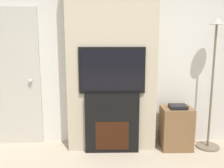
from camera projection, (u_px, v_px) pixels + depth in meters
The scene contains 7 objects.
wall_back at pixel (111, 55), 3.70m from camera, with size 6.00×0.06×2.70m.
chimney_breast at pixel (112, 56), 3.50m from camera, with size 1.24×0.34×2.70m.
fireplace at pixel (112, 123), 3.51m from camera, with size 0.75×0.15×0.85m.
television at pixel (112, 70), 3.37m from camera, with size 0.90×0.07×0.63m.
floor_lamp at pixel (213, 74), 3.50m from camera, with size 0.33×0.33×1.88m.
media_stand at pixel (176, 127), 3.63m from camera, with size 0.43×0.37×0.66m.
entry_door at pixel (9, 78), 3.68m from camera, with size 0.91×0.09×2.03m.
Camera 1 is at (-0.07, -1.69, 1.61)m, focal length 40.00 mm.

